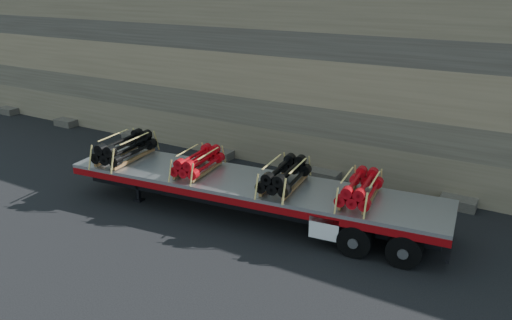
{
  "coord_description": "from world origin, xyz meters",
  "views": [
    {
      "loc": [
        8.95,
        -12.36,
        7.5
      ],
      "look_at": [
        0.71,
        1.58,
        1.57
      ],
      "focal_mm": 35.0,
      "sensor_mm": 36.0,
      "label": 1
    }
  ],
  "objects": [
    {
      "name": "ground",
      "position": [
        0.0,
        0.0,
        0.0
      ],
      "size": [
        120.0,
        120.0,
        0.0
      ],
      "primitive_type": "plane",
      "color": "black",
      "rests_on": "ground"
    },
    {
      "name": "rock_wall",
      "position": [
        0.0,
        6.5,
        3.5
      ],
      "size": [
        44.0,
        3.0,
        7.0
      ],
      "primitive_type": "cube",
      "color": "#7A6B54",
      "rests_on": "ground"
    },
    {
      "name": "trailer",
      "position": [
        1.09,
        0.47,
        0.64
      ],
      "size": [
        12.91,
        3.79,
        1.27
      ],
      "primitive_type": null,
      "rotation": [
        0.0,
        0.0,
        0.11
      ],
      "color": "#A9ACB0",
      "rests_on": "ground"
    },
    {
      "name": "bundle_front",
      "position": [
        -3.85,
        -0.06,
        1.68
      ],
      "size": [
        1.41,
        2.44,
        0.83
      ],
      "primitive_type": null,
      "rotation": [
        0.0,
        0.0,
        0.11
      ],
      "color": "black",
      "rests_on": "trailer"
    },
    {
      "name": "bundle_midfront",
      "position": [
        -0.8,
        0.27,
        1.62
      ],
      "size": [
        1.2,
        2.08,
        0.7
      ],
      "primitive_type": null,
      "rotation": [
        0.0,
        0.0,
        0.11
      ],
      "color": "#B70912",
      "rests_on": "trailer"
    },
    {
      "name": "bundle_midrear",
      "position": [
        2.33,
        0.61,
        1.65
      ],
      "size": [
        1.29,
        2.25,
        0.76
      ],
      "primitive_type": null,
      "rotation": [
        0.0,
        0.0,
        0.11
      ],
      "color": "black",
      "rests_on": "trailer"
    },
    {
      "name": "bundle_rear",
      "position": [
        4.71,
        0.86,
        1.63
      ],
      "size": [
        1.22,
        2.11,
        0.71
      ],
      "primitive_type": null,
      "rotation": [
        0.0,
        0.0,
        0.11
      ],
      "color": "#B70912",
      "rests_on": "trailer"
    }
  ]
}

